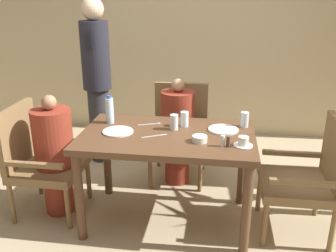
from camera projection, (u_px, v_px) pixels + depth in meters
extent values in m
plane|color=tan|center=(167.00, 219.00, 3.15)|extent=(16.00, 16.00, 0.00)
cube|color=#C6B289|center=(192.00, 25.00, 4.66)|extent=(8.00, 0.06, 2.80)
cube|color=brown|center=(167.00, 137.00, 2.89)|extent=(1.34, 0.82, 0.05)
cylinder|color=brown|center=(79.00, 198.00, 2.78)|extent=(0.07, 0.07, 0.72)
cylinder|color=brown|center=(246.00, 211.00, 2.62)|extent=(0.07, 0.07, 0.72)
cylinder|color=brown|center=(107.00, 158.00, 3.43)|extent=(0.07, 0.07, 0.72)
cylinder|color=brown|center=(242.00, 167.00, 3.27)|extent=(0.07, 0.07, 0.72)
cube|color=brown|center=(50.00, 168.00, 3.14)|extent=(0.54, 0.54, 0.07)
cube|color=brown|center=(17.00, 135.00, 3.08)|extent=(0.05, 0.54, 0.50)
cube|color=brown|center=(60.00, 140.00, 3.32)|extent=(0.48, 0.04, 0.04)
cube|color=brown|center=(33.00, 165.00, 2.86)|extent=(0.48, 0.04, 0.04)
cylinder|color=brown|center=(89.00, 180.00, 3.41)|extent=(0.04, 0.04, 0.36)
cylinder|color=brown|center=(68.00, 208.00, 2.97)|extent=(0.04, 0.04, 0.36)
cylinder|color=brown|center=(39.00, 176.00, 3.47)|extent=(0.04, 0.04, 0.36)
cylinder|color=brown|center=(12.00, 204.00, 3.03)|extent=(0.04, 0.04, 0.36)
cylinder|color=maroon|center=(59.00, 188.00, 3.20)|extent=(0.24, 0.24, 0.43)
cylinder|color=maroon|center=(53.00, 138.00, 3.04)|extent=(0.32, 0.32, 0.49)
sphere|color=#997051|center=(49.00, 102.00, 2.94)|extent=(0.12, 0.12, 0.12)
cube|color=brown|center=(178.00, 142.00, 3.70)|extent=(0.54, 0.54, 0.07)
cube|color=brown|center=(181.00, 107.00, 3.83)|extent=(0.54, 0.05, 0.50)
cube|color=brown|center=(204.00, 128.00, 3.61)|extent=(0.04, 0.48, 0.04)
cube|color=brown|center=(153.00, 126.00, 3.68)|extent=(0.04, 0.48, 0.04)
cylinder|color=brown|center=(200.00, 174.00, 3.52)|extent=(0.04, 0.04, 0.36)
cylinder|color=brown|center=(150.00, 171.00, 3.58)|extent=(0.04, 0.04, 0.36)
cylinder|color=brown|center=(203.00, 153.00, 3.96)|extent=(0.04, 0.04, 0.36)
cylinder|color=brown|center=(158.00, 151.00, 4.03)|extent=(0.04, 0.04, 0.36)
cylinder|color=maroon|center=(177.00, 161.00, 3.70)|extent=(0.24, 0.24, 0.43)
cylinder|color=maroon|center=(178.00, 117.00, 3.54)|extent=(0.32, 0.32, 0.49)
sphere|color=tan|center=(178.00, 85.00, 3.44)|extent=(0.12, 0.12, 0.12)
cube|color=brown|center=(296.00, 185.00, 2.88)|extent=(0.54, 0.54, 0.07)
cube|color=brown|center=(336.00, 153.00, 2.74)|extent=(0.05, 0.54, 0.50)
cube|color=brown|center=(305.00, 183.00, 2.59)|extent=(0.48, 0.04, 0.04)
cube|color=brown|center=(293.00, 154.00, 3.05)|extent=(0.48, 0.04, 0.04)
cylinder|color=brown|center=(265.00, 225.00, 2.76)|extent=(0.04, 0.04, 0.36)
cylinder|color=brown|center=(259.00, 192.00, 3.20)|extent=(0.04, 0.04, 0.36)
cylinder|color=brown|center=(332.00, 230.00, 2.70)|extent=(0.04, 0.04, 0.36)
cylinder|color=brown|center=(317.00, 196.00, 3.14)|extent=(0.04, 0.04, 0.36)
cylinder|color=#2D2D33|center=(100.00, 125.00, 4.12)|extent=(0.23, 0.23, 0.82)
cylinder|color=#23232D|center=(95.00, 56.00, 3.86)|extent=(0.30, 0.30, 0.70)
sphere|color=beige|center=(92.00, 9.00, 3.70)|extent=(0.23, 0.23, 0.23)
cube|color=black|center=(88.00, 41.00, 3.63)|extent=(0.07, 0.01, 0.14)
cylinder|color=white|center=(223.00, 129.00, 2.96)|extent=(0.24, 0.24, 0.01)
cylinder|color=white|center=(118.00, 131.00, 2.92)|extent=(0.24, 0.24, 0.01)
cylinder|color=white|center=(243.00, 145.00, 2.66)|extent=(0.14, 0.14, 0.01)
cylinder|color=white|center=(243.00, 141.00, 2.65)|extent=(0.08, 0.08, 0.06)
cylinder|color=white|center=(200.00, 139.00, 2.73)|extent=(0.11, 0.11, 0.05)
cylinder|color=silver|center=(110.00, 111.00, 3.09)|extent=(0.07, 0.07, 0.21)
cylinder|color=#3359B2|center=(109.00, 97.00, 3.04)|extent=(0.04, 0.04, 0.02)
cylinder|color=silver|center=(245.00, 120.00, 3.01)|extent=(0.07, 0.07, 0.12)
cylinder|color=silver|center=(184.00, 119.00, 3.02)|extent=(0.07, 0.07, 0.12)
cylinder|color=silver|center=(174.00, 122.00, 2.95)|extent=(0.07, 0.07, 0.12)
cylinder|color=white|center=(223.00, 141.00, 2.64)|extent=(0.03, 0.03, 0.08)
cylinder|color=#4C3D2D|center=(228.00, 142.00, 2.64)|extent=(0.03, 0.03, 0.08)
cube|color=silver|center=(148.00, 124.00, 3.08)|extent=(0.16, 0.07, 0.00)
cube|color=silver|center=(158.00, 123.00, 3.10)|extent=(0.04, 0.04, 0.00)
cube|color=silver|center=(152.00, 136.00, 2.83)|extent=(0.15, 0.09, 0.00)
cube|color=silver|center=(163.00, 135.00, 2.86)|extent=(0.06, 0.04, 0.00)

